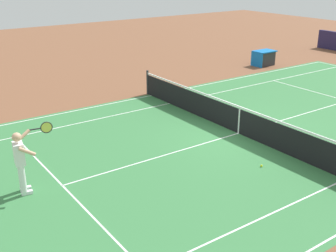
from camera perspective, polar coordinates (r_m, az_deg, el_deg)
ground_plane at (r=14.85m, az=9.44°, el=-0.98°), size 60.00×60.00×0.00m
court_slab at (r=14.85m, az=9.44°, el=-0.97°), size 24.20×11.40×0.00m
court_line_markings at (r=14.85m, az=9.45°, el=-0.96°), size 23.85×11.05×0.01m
tennis_net at (r=14.67m, az=9.56°, el=0.80°), size 0.10×11.70×1.08m
tennis_player_near at (r=11.19m, az=-19.13°, el=-4.25°), size 1.13×0.77×1.70m
tennis_ball at (r=12.56m, az=12.44°, el=-5.24°), size 0.07×0.07×0.07m
equipment_cart_tarped at (r=25.16m, az=12.73°, el=8.91°), size 1.25×0.84×0.85m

